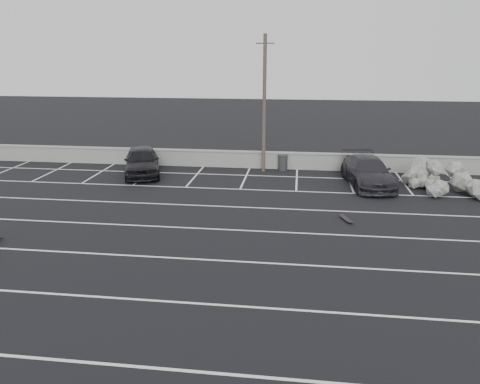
# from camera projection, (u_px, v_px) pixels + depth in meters

# --- Properties ---
(ground) EXTENTS (120.00, 120.00, 0.00)m
(ground) POSITION_uv_depth(u_px,v_px,m) (180.00, 258.00, 16.70)
(ground) COLOR black
(ground) RESTS_ON ground
(seawall) EXTENTS (50.00, 0.45, 1.06)m
(seawall) POSITION_uv_depth(u_px,v_px,m) (235.00, 159.00, 29.85)
(seawall) COLOR gray
(seawall) RESTS_ON ground
(stall_lines) EXTENTS (36.00, 20.05, 0.01)m
(stall_lines) POSITION_uv_depth(u_px,v_px,m) (203.00, 217.00, 20.90)
(stall_lines) COLOR silver
(stall_lines) RESTS_ON ground
(car_left) EXTENTS (3.45, 5.30, 1.68)m
(car_left) POSITION_uv_depth(u_px,v_px,m) (142.00, 161.00, 27.94)
(car_left) COLOR black
(car_left) RESTS_ON ground
(car_right) EXTENTS (2.86, 5.56, 1.54)m
(car_right) POSITION_uv_depth(u_px,v_px,m) (368.00, 172.00, 25.71)
(car_right) COLOR #25242A
(car_right) RESTS_ON ground
(utility_pole) EXTENTS (1.08, 0.22, 8.11)m
(utility_pole) POSITION_uv_depth(u_px,v_px,m) (264.00, 104.00, 27.84)
(utility_pole) COLOR #4C4238
(utility_pole) RESTS_ON ground
(trash_bin) EXTENTS (0.72, 0.72, 0.97)m
(trash_bin) POSITION_uv_depth(u_px,v_px,m) (283.00, 162.00, 29.11)
(trash_bin) COLOR #2A2A2D
(trash_bin) RESTS_ON ground
(riprap_pile) EXTENTS (4.70, 4.03, 1.17)m
(riprap_pile) POSITION_uv_depth(u_px,v_px,m) (445.00, 183.00, 24.67)
(riprap_pile) COLOR gray
(riprap_pile) RESTS_ON ground
(skateboard) EXTENTS (0.51, 0.88, 0.10)m
(skateboard) POSITION_uv_depth(u_px,v_px,m) (346.00, 219.00, 20.39)
(skateboard) COLOR black
(skateboard) RESTS_ON ground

